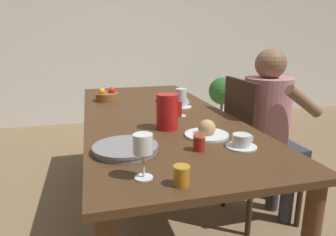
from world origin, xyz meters
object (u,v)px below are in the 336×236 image
bread_plate (207,131)px  jam_jar_amber (199,142)px  chair_person_side (252,150)px  wine_glass_water (181,96)px  teacup_near_person (242,142)px  teacup_across (182,104)px  red_pitcher (167,111)px  jam_jar_red (182,175)px  serving_tray (125,148)px  wine_glass_juice (143,147)px  person_seated (270,123)px  fruit_bowl (107,96)px  potted_plant (222,97)px

bread_plate → jam_jar_amber: bread_plate is taller
chair_person_side → wine_glass_water: (-0.49, 0.05, 0.38)m
teacup_near_person → jam_jar_amber: bearing=176.2°
teacup_across → teacup_near_person: bearing=-88.6°
red_pitcher → jam_jar_red: 0.64m
serving_tray → bread_plate: 0.43m
wine_glass_juice → jam_jar_red: (0.11, -0.08, -0.08)m
teacup_across → chair_person_side: bearing=-34.8°
red_pitcher → jam_jar_amber: bearing=-81.5°
teacup_across → bread_plate: bearing=-96.2°
teacup_near_person → jam_jar_red: bearing=-143.3°
bread_plate → person_seated: bearing=29.0°
wine_glass_juice → red_pitcher: bearing=67.3°
teacup_across → bread_plate: bread_plate is taller
wine_glass_juice → person_seated: bearing=35.9°
teacup_near_person → wine_glass_juice: bearing=-158.4°
teacup_near_person → fruit_bowl: (-0.51, 1.20, 0.01)m
red_pitcher → teacup_near_person: red_pitcher is taller
chair_person_side → potted_plant: size_ratio=1.43×
person_seated → red_pitcher: (-0.73, -0.15, 0.16)m
person_seated → wine_glass_juice: (-0.96, -0.70, 0.18)m
red_pitcher → serving_tray: 0.39m
potted_plant → bread_plate: bearing=-116.6°
potted_plant → wine_glass_water: bearing=-120.8°
jam_jar_red → chair_person_side: bearing=47.1°
jam_jar_amber → wine_glass_juice: bearing=-144.3°
red_pitcher → jam_jar_red: red_pitcher is taller
jam_jar_red → fruit_bowl: size_ratio=0.40×
red_pitcher → fruit_bowl: size_ratio=1.10×
wine_glass_water → serving_tray: (-0.41, -0.52, -0.11)m
wine_glass_juice → serving_tray: bearing=96.4°
teacup_near_person → teacup_across: bearing=91.4°
red_pitcher → serving_tray: red_pitcher is taller
chair_person_side → wine_glass_juice: size_ratio=6.09×
teacup_near_person → potted_plant: bearing=66.5°
wine_glass_juice → teacup_across: size_ratio=1.16×
person_seated → fruit_bowl: (-1.00, 0.69, 0.10)m
person_seated → bread_plate: bearing=-61.0°
bread_plate → fruit_bowl: fruit_bowl is taller
teacup_across → bread_plate: size_ratio=0.63×
serving_tray → teacup_across: bearing=57.0°
chair_person_side → bread_plate: bearing=-53.6°
jam_jar_amber → jam_jar_red: (-0.17, -0.29, 0.00)m
red_pitcher → wine_glass_juice: bearing=-112.7°
teacup_across → potted_plant: bearing=57.9°
bread_plate → chair_person_side: bearing=36.4°
chair_person_side → teacup_across: chair_person_side is taller
serving_tray → wine_glass_water: bearing=51.7°
person_seated → jam_jar_amber: bearing=-54.1°
jam_jar_red → potted_plant: size_ratio=0.10×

